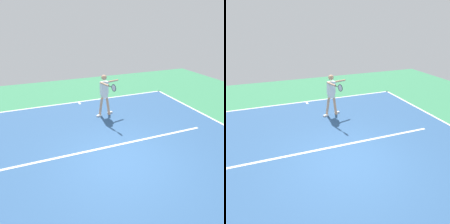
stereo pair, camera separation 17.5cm
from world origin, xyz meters
TOP-DOWN VIEW (x-y plane):
  - ground_plane at (0.00, 0.00)m, footprint 20.52×20.52m
  - court_surface at (0.00, 0.00)m, footprint 9.92×11.32m
  - court_line_baseline_near at (0.00, -5.61)m, footprint 9.92×0.10m
  - court_line_service at (0.00, -0.96)m, footprint 7.44×0.10m
  - court_line_centre_mark at (0.00, -5.41)m, footprint 0.10×0.30m
  - tennis_player at (-0.71, -3.52)m, footprint 1.14×1.31m

SIDE VIEW (x-z plane):
  - ground_plane at x=0.00m, z-range 0.00..0.00m
  - court_surface at x=0.00m, z-range 0.00..0.00m
  - court_line_baseline_near at x=0.00m, z-range 0.00..0.01m
  - court_line_service at x=0.00m, z-range 0.00..0.01m
  - court_line_centre_mark at x=0.00m, z-range 0.00..0.01m
  - tennis_player at x=-0.71m, z-range 0.15..2.01m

